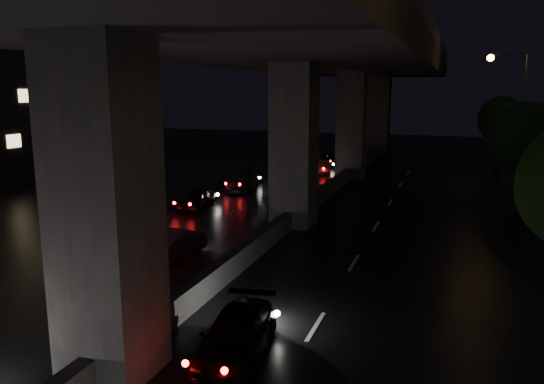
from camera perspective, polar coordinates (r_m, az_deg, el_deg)
The scene contains 16 objects.
ground at distance 22.37m, azimuth -1.41°, elevation -6.57°, with size 120.00×120.00×0.00m, color black.
viaduct at distance 26.09m, azimuth 2.48°, elevation 14.51°, with size 12.00×80.00×10.50m.
median_barrier at distance 26.82m, azimuth 2.34°, elevation -2.62°, with size 0.45×70.00×0.85m, color #2F2F32.
building_left at distance 49.12m, azimuth -25.80°, elevation 8.55°, with size 12.00×24.00×11.00m, color black.
tree_c at distance 32.24m, azimuth 25.42°, elevation 5.44°, with size 3.80×3.80×6.12m.
tree_d at distance 48.14m, azimuth 23.47°, elevation 7.14°, with size 3.80×3.80×6.12m.
streetlight_far at distance 38.12m, azimuth 24.63°, elevation 8.43°, with size 2.52×0.44×9.00m.
car_3 at distance 13.98m, azimuth -3.98°, elevation -15.36°, with size 1.62×3.99×1.16m, color black.
car_4 at distance 24.70m, azimuth -15.04°, elevation -3.70°, with size 1.36×3.89×1.28m, color black.
car_5 at distance 21.80m, azimuth -10.86°, elevation -5.73°, with size 1.17×3.37×1.11m, color #252528.
car_6 at distance 30.41m, azimuth -8.11°, elevation -0.80°, with size 1.34×3.33×1.13m, color black.
car_7 at distance 35.90m, azimuth -3.14°, elevation 1.17°, with size 1.65×4.06×1.18m, color #242527.
car_8 at distance 37.08m, azimuth 2.82°, elevation 1.46°, with size 1.34×3.34×1.14m, color black.
car_9 at distance 43.03m, azimuth 5.50°, elevation 2.72°, with size 1.12×3.22×1.06m, color #45413C.
car_10 at distance 47.21m, azimuth 6.17°, elevation 3.49°, with size 1.84×3.99×1.11m, color black.
car_11 at distance 50.96m, azimuth 3.72°, elevation 4.16°, with size 2.02×4.39×1.22m, color black.
Camera 1 is at (7.50, -19.94, 6.82)m, focal length 35.00 mm.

